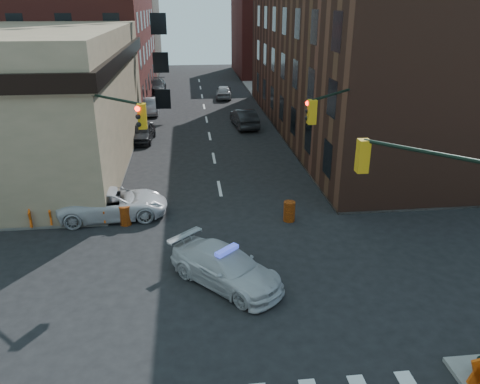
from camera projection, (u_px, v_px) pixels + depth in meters
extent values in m
plane|color=black|center=(237.00, 278.00, 19.29)|extent=(140.00, 140.00, 0.00)
cube|color=gray|center=(412.00, 104.00, 51.74)|extent=(34.00, 54.50, 0.15)
cube|color=#47271C|center=(364.00, 48.00, 38.67)|extent=(14.00, 34.00, 14.00)
cube|color=brown|center=(91.00, 19.00, 71.65)|extent=(20.00, 18.00, 16.00)
cube|color=maroon|center=(288.00, 33.00, 71.80)|extent=(16.00, 16.00, 12.00)
cylinder|color=black|center=(440.00, 154.00, 12.97)|extent=(3.27, 3.27, 0.12)
cube|color=#BF8C0C|center=(363.00, 156.00, 14.46)|extent=(0.35, 0.35, 1.05)
sphere|color=#FF0C05|center=(367.00, 144.00, 14.49)|extent=(0.22, 0.22, 0.22)
sphere|color=black|center=(366.00, 154.00, 14.62)|extent=(0.22, 0.22, 0.22)
sphere|color=black|center=(365.00, 164.00, 14.74)|extent=(0.22, 0.22, 0.22)
cylinder|color=black|center=(85.00, 143.00, 22.82)|extent=(0.20, 0.20, 8.00)
cylinder|color=black|center=(94.00, 213.00, 24.24)|extent=(0.44, 0.44, 0.50)
cylinder|color=black|center=(108.00, 98.00, 20.57)|extent=(3.27, 3.27, 0.12)
cube|color=#BF8C0C|center=(142.00, 116.00, 19.46)|extent=(0.35, 0.35, 1.05)
sphere|color=#FF0C05|center=(137.00, 109.00, 19.17)|extent=(0.22, 0.22, 0.22)
sphere|color=black|center=(138.00, 117.00, 19.29)|extent=(0.22, 0.22, 0.22)
sphere|color=black|center=(139.00, 125.00, 19.42)|extent=(0.22, 0.22, 0.22)
cylinder|color=black|center=(354.00, 135.00, 24.21)|extent=(0.20, 0.20, 8.00)
cylinder|color=black|center=(348.00, 202.00, 25.63)|extent=(0.44, 0.44, 0.50)
cylinder|color=black|center=(337.00, 93.00, 21.64)|extent=(3.27, 3.27, 0.12)
cube|color=#BF8C0C|center=(312.00, 112.00, 20.20)|extent=(0.35, 0.35, 1.05)
sphere|color=#FF0C05|center=(308.00, 103.00, 20.19)|extent=(0.22, 0.22, 0.22)
sphere|color=black|center=(308.00, 111.00, 20.32)|extent=(0.22, 0.22, 0.22)
sphere|color=black|center=(307.00, 118.00, 20.44)|extent=(0.22, 0.22, 0.22)
cylinder|color=black|center=(288.00, 107.00, 43.42)|extent=(0.24, 0.24, 2.60)
sphere|color=brown|center=(289.00, 85.00, 42.65)|extent=(3.00, 3.00, 3.00)
cylinder|color=black|center=(273.00, 92.00, 50.78)|extent=(0.24, 0.24, 2.60)
sphere|color=brown|center=(273.00, 73.00, 50.01)|extent=(3.00, 3.00, 3.00)
imported|color=silver|center=(226.00, 267.00, 18.67)|extent=(4.97, 5.16, 1.48)
imported|color=silver|center=(114.00, 203.00, 24.47)|extent=(5.77, 3.03, 1.55)
imported|color=black|center=(142.00, 132.00, 37.81)|extent=(2.10, 4.50, 1.49)
imported|color=#989AA0|center=(150.00, 106.00, 47.15)|extent=(1.76, 4.63, 1.51)
imported|color=black|center=(157.00, 86.00, 58.45)|extent=(2.20, 5.32, 1.54)
imported|color=black|center=(244.00, 118.00, 42.10)|extent=(2.26, 5.16, 1.65)
imported|color=gray|center=(224.00, 92.00, 54.66)|extent=(2.13, 4.56, 1.51)
imported|color=black|center=(94.00, 203.00, 24.02)|extent=(0.71, 0.58, 1.70)
imported|color=black|center=(34.00, 184.00, 26.31)|extent=(0.91, 0.74, 1.76)
imported|color=#1C232B|center=(6.00, 204.00, 23.83)|extent=(1.06, 0.52, 1.74)
cylinder|color=#D04D09|center=(289.00, 211.00, 24.13)|extent=(0.77, 0.77, 1.06)
cylinder|color=#CE5209|center=(125.00, 215.00, 23.73)|extent=(0.73, 0.73, 1.02)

